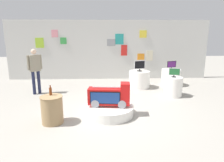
# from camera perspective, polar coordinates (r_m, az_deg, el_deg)

# --- Properties ---
(ground_plane) EXTENTS (30.00, 30.00, 0.00)m
(ground_plane) POSITION_cam_1_polar(r_m,az_deg,el_deg) (6.17, 0.10, -8.78)
(ground_plane) COLOR #9E998E
(back_wall_display) EXTENTS (10.21, 0.13, 2.98)m
(back_wall_display) POSITION_cam_1_polar(r_m,az_deg,el_deg) (10.37, -1.05, 8.78)
(back_wall_display) COLOR silver
(back_wall_display) RESTS_ON ground
(main_display_pedestal) EXTENTS (1.43, 1.43, 0.27)m
(main_display_pedestal) POSITION_cam_1_polar(r_m,az_deg,el_deg) (5.94, -0.86, -8.30)
(main_display_pedestal) COLOR white
(main_display_pedestal) RESTS_ON ground
(novelty_firetruck_tv) EXTENTS (1.22, 0.51, 0.70)m
(novelty_firetruck_tv) POSITION_cam_1_polar(r_m,az_deg,el_deg) (5.79, -0.65, -4.43)
(novelty_firetruck_tv) COLOR gray
(novelty_firetruck_tv) RESTS_ON main_display_pedestal
(display_pedestal_left_rear) EXTENTS (0.85, 0.85, 0.73)m
(display_pedestal_left_rear) POSITION_cam_1_polar(r_m,az_deg,el_deg) (9.56, 16.34, 1.02)
(display_pedestal_left_rear) COLOR white
(display_pedestal_left_rear) RESTS_ON ground
(tv_on_left_rear) EXTENTS (0.44, 0.20, 0.38)m
(tv_on_left_rear) POSITION_cam_1_polar(r_m,az_deg,el_deg) (9.46, 16.57, 4.42)
(tv_on_left_rear) COLOR black
(tv_on_left_rear) RESTS_ON display_pedestal_left_rear
(display_pedestal_center_rear) EXTENTS (0.90, 0.90, 0.73)m
(display_pedestal_center_rear) POSITION_cam_1_polar(r_m,az_deg,el_deg) (8.85, 7.76, 0.47)
(display_pedestal_center_rear) COLOR white
(display_pedestal_center_rear) RESTS_ON ground
(tv_on_center_rear) EXTENTS (0.50, 0.24, 0.46)m
(tv_on_center_rear) POSITION_cam_1_polar(r_m,az_deg,el_deg) (8.73, 7.88, 4.39)
(tv_on_center_rear) COLOR black
(tv_on_center_rear) RESTS_ON display_pedestal_center_rear
(display_pedestal_right_rear) EXTENTS (0.68, 0.68, 0.73)m
(display_pedestal_right_rear) POSITION_cam_1_polar(r_m,az_deg,el_deg) (7.92, 16.94, -1.53)
(display_pedestal_right_rear) COLOR white
(display_pedestal_right_rear) RESTS_ON ground
(tv_on_right_rear) EXTENTS (0.40, 0.17, 0.34)m
(tv_on_right_rear) POSITION_cam_1_polar(r_m,az_deg,el_deg) (7.80, 17.24, 2.39)
(tv_on_right_rear) COLOR black
(tv_on_right_rear) RESTS_ON display_pedestal_right_rear
(side_table_round) EXTENTS (0.58, 0.58, 0.74)m
(side_table_round) POSITION_cam_1_polar(r_m,az_deg,el_deg) (5.56, -16.65, -7.73)
(side_table_round) COLOR #9E7F56
(side_table_round) RESTS_ON ground
(bottle_on_side_table) EXTENTS (0.07, 0.07, 0.27)m
(bottle_on_side_table) POSITION_cam_1_polar(r_m,az_deg,el_deg) (5.52, -17.05, -2.76)
(bottle_on_side_table) COLOR brown
(bottle_on_side_table) RESTS_ON side_table_round
(shopper_browsing_near_truck) EXTENTS (0.47, 0.38, 1.76)m
(shopper_browsing_near_truck) POSITION_cam_1_polar(r_m,az_deg,el_deg) (8.27, -21.00, 3.51)
(shopper_browsing_near_truck) COLOR #1E233F
(shopper_browsing_near_truck) RESTS_ON ground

